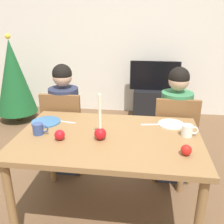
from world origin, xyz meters
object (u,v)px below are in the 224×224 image
object	(u,v)px
dining_table	(109,146)
person_right_child	(174,127)
tv	(155,76)
apple_near_candle	(60,135)
tv_stand	(153,104)
mug_right	(188,131)
plate_right	(171,124)
apple_by_left_plate	(186,150)
plate_left	(46,122)
person_left_child	(65,121)
christmas_tree	(14,77)
candle_centerpiece	(100,131)
chair_right	(174,134)
chair_left	(65,128)
mug_left	(39,129)

from	to	relation	value
dining_table	person_right_child	bearing A→B (deg)	48.43
tv	apple_near_candle	bearing A→B (deg)	-107.40
tv_stand	mug_right	bearing A→B (deg)	-85.23
plate_right	apple_by_left_plate	size ratio (longest dim) A/B	2.94
dining_table	apple_by_left_plate	distance (m)	0.60
plate_right	plate_left	bearing A→B (deg)	-175.00
apple_near_candle	plate_left	bearing A→B (deg)	127.29
person_left_child	christmas_tree	bearing A→B (deg)	134.03
dining_table	candle_centerpiece	bearing A→B (deg)	-130.40
person_right_child	candle_centerpiece	bearing A→B (deg)	-131.47
tv_stand	christmas_tree	bearing A→B (deg)	-169.62
christmas_tree	apple_by_left_plate	bearing A→B (deg)	-42.31
chair_right	plate_left	distance (m)	1.24
dining_table	chair_left	size ratio (longest dim) A/B	1.56
person_right_child	mug_right	size ratio (longest dim) A/B	9.30
candle_centerpiece	plate_left	xyz separation A→B (m)	(-0.52, 0.25, -0.07)
person_left_child	person_right_child	distance (m)	1.12
tv_stand	mug_right	xyz separation A→B (m)	(0.19, -2.22, 0.56)
tv_stand	tv	world-z (taller)	tv
dining_table	tv	bearing A→B (deg)	79.96
chair_left	chair_right	distance (m)	1.12
chair_right	tv_stand	xyz separation A→B (m)	(-0.16, 1.69, -0.27)
dining_table	mug_right	bearing A→B (deg)	7.67
chair_right	tv	world-z (taller)	tv
tv	candle_centerpiece	world-z (taller)	candle_centerpiece
plate_right	dining_table	bearing A→B (deg)	-150.36
mug_right	apple_by_left_plate	world-z (taller)	mug_right
chair_left	chair_right	size ratio (longest dim) A/B	1.00
plate_right	apple_by_left_plate	xyz separation A→B (m)	(0.05, -0.49, 0.03)
chair_left	apple_near_candle	world-z (taller)	chair_left
candle_centerpiece	plate_right	bearing A→B (deg)	32.10
plate_right	apple_near_candle	distance (m)	0.92
dining_table	tv_stand	xyz separation A→B (m)	(0.41, 2.30, -0.43)
mug_left	chair_left	bearing A→B (deg)	91.23
christmas_tree	plate_left	distance (m)	2.09
chair_left	apple_near_candle	distance (m)	0.79
person_right_child	tv	size ratio (longest dim) A/B	1.48
chair_left	plate_left	bearing A→B (deg)	-92.43
apple_by_left_plate	chair_left	bearing A→B (deg)	143.38
person_left_child	mug_left	world-z (taller)	person_left_child
tv	mug_left	xyz separation A→B (m)	(-0.95, -2.34, 0.08)
mug_right	apple_near_candle	world-z (taller)	mug_right
chair_right	apple_near_candle	world-z (taller)	chair_right
chair_left	christmas_tree	xyz separation A→B (m)	(-1.22, 1.29, 0.20)
person_right_child	mug_right	xyz separation A→B (m)	(0.02, -0.56, 0.23)
person_left_child	tv_stand	bearing A→B (deg)	59.96
tv_stand	mug_right	world-z (taller)	mug_right
dining_table	plate_left	xyz separation A→B (m)	(-0.57, 0.19, 0.09)
chair_right	christmas_tree	size ratio (longest dim) A/B	0.66
mug_right	apple_near_candle	xyz separation A→B (m)	(-0.94, -0.19, -0.01)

